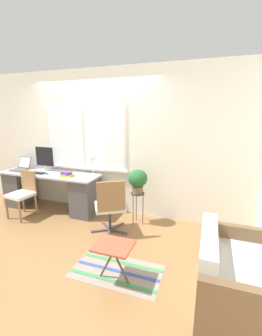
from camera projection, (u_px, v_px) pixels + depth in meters
The scene contains 16 objects.
ground_plane at pixel (81, 221), 4.04m from camera, with size 14.00×14.00×0.00m, color olive.
wall_back_with_window at pixel (95, 142), 4.35m from camera, with size 9.00×0.12×2.70m.
desk at pixel (51, 190), 4.50m from camera, with size 2.06×0.60×0.75m.
laptop at pixel (21, 167), 4.69m from camera, with size 0.29×0.36×0.24m.
monitor at pixel (45, 158), 4.56m from camera, with size 0.44×0.15×0.50m.
keyboard at pixel (36, 173), 4.41m from camera, with size 0.37×0.12×0.02m.
mouse at pixel (47, 173), 4.34m from camera, with size 0.04×0.07×0.03m.
desk_lamp at pixel (93, 160), 4.19m from camera, with size 0.15×0.15×0.39m.
book_stack at pixel (67, 174), 4.18m from camera, with size 0.23×0.18×0.09m.
desk_chair_wooden at pixel (23, 192), 4.16m from camera, with size 0.45×0.46×0.86m.
office_chair_swivel at pixel (110, 206), 3.54m from camera, with size 0.62×0.63×0.92m.
couch_loveseat at pixel (233, 276), 2.31m from camera, with size 0.74×1.16×0.71m.
plant_stand at pixel (138, 197), 3.89m from camera, with size 0.24×0.24×0.56m.
potted_plant at pixel (138, 180), 3.81m from camera, with size 0.33×0.33×0.41m.
floor_rug_striped at pixel (117, 271), 2.76m from camera, with size 1.10×0.60×0.01m.
folding_stool at pixel (114, 248), 2.52m from camera, with size 0.42×0.36×0.46m.
Camera 1 is at (2.09, -3.18, 1.88)m, focal length 24.00 mm.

